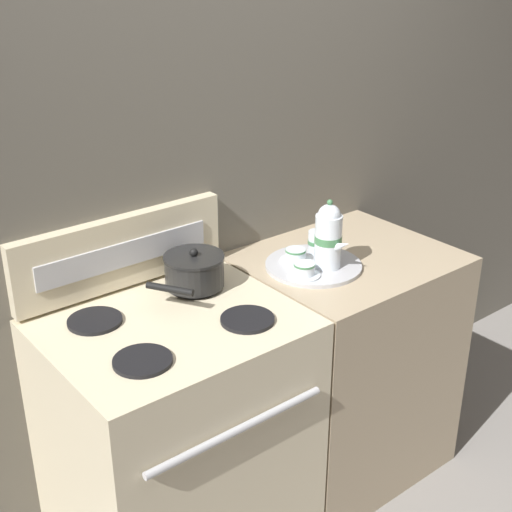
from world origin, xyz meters
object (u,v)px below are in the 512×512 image
object	(u,v)px
teapot	(329,236)
teacup_right	(304,270)
stove	(178,442)
serving_tray	(313,265)
creamer_jug	(317,242)
teacup_left	(296,255)
saucepan	(194,271)

from	to	relation	value
teapot	teacup_right	distance (m)	0.14
stove	teacup_right	xyz separation A→B (m)	(0.51, -0.04, 0.49)
serving_tray	creamer_jug	distance (m)	0.11
teapot	teacup_right	size ratio (longest dim) A/B	2.22
teacup_left	serving_tray	bearing A→B (deg)	-57.33
stove	saucepan	xyz separation A→B (m)	(0.18, 0.14, 0.52)
serving_tray	teacup_right	xyz separation A→B (m)	(-0.09, -0.05, 0.03)
serving_tray	creamer_jug	bearing A→B (deg)	39.80
teapot	creamer_jug	xyz separation A→B (m)	(0.06, 0.11, -0.08)
teacup_left	teacup_right	distance (m)	0.12
saucepan	creamer_jug	xyz separation A→B (m)	(0.50, -0.06, -0.01)
stove	serving_tray	size ratio (longest dim) A/B	2.73
teacup_right	creamer_jug	size ratio (longest dim) A/B	1.37
saucepan	teacup_right	world-z (taller)	saucepan
teacup_left	creamer_jug	distance (m)	0.12
creamer_jug	saucepan	bearing A→B (deg)	173.04
teapot	stove	bearing A→B (deg)	176.86
stove	saucepan	size ratio (longest dim) A/B	3.09
saucepan	teapot	world-z (taller)	teapot
teacup_left	creamer_jug	size ratio (longest dim) A/B	1.37
stove	saucepan	world-z (taller)	saucepan
serving_tray	saucepan	bearing A→B (deg)	163.31
saucepan	serving_tray	distance (m)	0.44
stove	teapot	distance (m)	0.85
teacup_right	creamer_jug	xyz separation A→B (m)	(0.17, 0.12, 0.02)
stove	teacup_right	bearing A→B (deg)	-4.11
teacup_left	creamer_jug	bearing A→B (deg)	4.70
stove	teapot	bearing A→B (deg)	-3.14
serving_tray	teacup_right	world-z (taller)	teacup_right
creamer_jug	stove	bearing A→B (deg)	-173.35
saucepan	teapot	bearing A→B (deg)	-21.55
serving_tray	teapot	bearing A→B (deg)	-66.81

